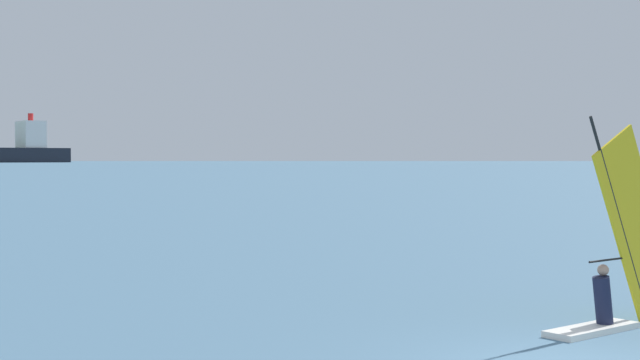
% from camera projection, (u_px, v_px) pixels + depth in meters
% --- Properties ---
extents(windsurfer, '(3.72, 2.39, 4.30)m').
position_uv_depth(windsurfer, '(617.00, 271.00, 17.20)').
color(windsurfer, white).
rests_on(windsurfer, ground_plane).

